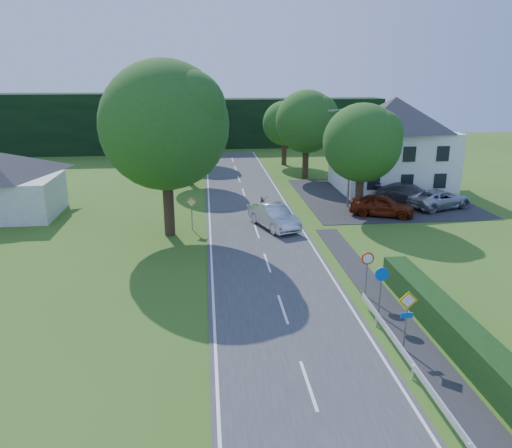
{
  "coord_description": "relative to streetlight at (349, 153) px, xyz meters",
  "views": [
    {
      "loc": [
        -3.42,
        -9.08,
        10.74
      ],
      "look_at": [
        -0.54,
        19.18,
        2.07
      ],
      "focal_mm": 35.0,
      "sensor_mm": 36.0,
      "label": 1
    }
  ],
  "objects": [
    {
      "name": "motorcycle",
      "position": [
        -6.89,
        0.14,
        -3.87
      ],
      "size": [
        0.81,
        2.13,
        1.1
      ],
      "primitive_type": "imported",
      "rotation": [
        0.0,
        0.0,
        0.04
      ],
      "color": "black",
      "rests_on": "road"
    },
    {
      "name": "house_white",
      "position": [
        5.94,
        6.0,
        -0.06
      ],
      "size": [
        10.6,
        8.4,
        8.6
      ],
      "color": "white",
      "rests_on": "ground"
    },
    {
      "name": "tree_left_far",
      "position": [
        -13.06,
        10.0,
        -0.17
      ],
      "size": [
        7.0,
        7.0,
        8.58
      ],
      "primitive_type": null,
      "color": "#275319",
      "rests_on": "ground"
    },
    {
      "name": "treeline_left",
      "position": [
        -36.06,
        32.0,
        -0.46
      ],
      "size": [
        44.0,
        6.0,
        8.0
      ],
      "primitive_type": "cube",
      "color": "black",
      "rests_on": "ground"
    },
    {
      "name": "tree_right_mid",
      "position": [
        0.44,
        -2.0,
        -0.17
      ],
      "size": [
        7.0,
        7.0,
        8.58
      ],
      "primitive_type": null,
      "color": "#275319",
      "rests_on": "ground"
    },
    {
      "name": "tree_right_far",
      "position": [
        -1.06,
        12.0,
        0.08
      ],
      "size": [
        7.4,
        7.4,
        9.09
      ],
      "primitive_type": null,
      "color": "#275319",
      "rests_on": "ground"
    },
    {
      "name": "sign_speed_limit",
      "position": [
        -3.76,
        -17.03,
        -2.7
      ],
      "size": [
        0.64,
        0.11,
        2.37
      ],
      "color": "gray",
      "rests_on": "ground"
    },
    {
      "name": "sign_priority_right",
      "position": [
        -3.76,
        -22.02,
        -2.67
      ],
      "size": [
        0.78,
        0.09,
        2.59
      ],
      "color": "gray",
      "rests_on": "ground"
    },
    {
      "name": "streetlight",
      "position": [
        0.0,
        0.0,
        0.0
      ],
      "size": [
        2.03,
        0.18,
        8.0
      ],
      "color": "gray",
      "rests_on": "ground"
    },
    {
      "name": "line_centre",
      "position": [
        -8.06,
        -10.0,
        -4.42
      ],
      "size": [
        0.12,
        80.0,
        0.01
      ],
      "primitive_type": null,
      "color": "white",
      "rests_on": "road"
    },
    {
      "name": "parked_car_grey",
      "position": [
        5.73,
        0.85,
        -3.63
      ],
      "size": [
        5.82,
        4.66,
        1.58
      ],
      "primitive_type": "imported",
      "rotation": [
        0.0,
        0.0,
        1.04
      ],
      "color": "#4C4B50",
      "rests_on": "parking_pad"
    },
    {
      "name": "line_edge_left",
      "position": [
        -11.31,
        -10.0,
        -4.42
      ],
      "size": [
        0.12,
        80.0,
        0.01
      ],
      "primitive_type": "cube",
      "color": "white",
      "rests_on": "road"
    },
    {
      "name": "tree_left_back",
      "position": [
        -12.56,
        22.0,
        -0.43
      ],
      "size": [
        6.6,
        6.6,
        8.07
      ],
      "primitive_type": null,
      "color": "#275319",
      "rests_on": "ground"
    },
    {
      "name": "tree_right_back",
      "position": [
        -2.06,
        20.0,
        -0.68
      ],
      "size": [
        6.2,
        6.2,
        7.56
      ],
      "primitive_type": null,
      "color": "#275319",
      "rests_on": "ground"
    },
    {
      "name": "parasol",
      "position": [
        2.58,
        5.0,
        -3.37
      ],
      "size": [
        2.93,
        2.96,
        2.11
      ],
      "primitive_type": "imported",
      "rotation": [
        0.0,
        0.0,
        -0.33
      ],
      "color": "red",
      "rests_on": "parking_pad"
    },
    {
      "name": "parked_car_silver_b",
      "position": [
        7.52,
        -1.22,
        -3.67
      ],
      "size": [
        5.96,
        4.21,
        1.51
      ],
      "primitive_type": "imported",
      "rotation": [
        0.0,
        0.0,
        1.92
      ],
      "color": "#BCBAC2",
      "rests_on": "parking_pad"
    },
    {
      "name": "parked_car_red",
      "position": [
        2.01,
        -2.96,
        -3.59
      ],
      "size": [
        5.27,
        3.66,
        1.67
      ],
      "primitive_type": "imported",
      "rotation": [
        0.0,
        0.0,
        1.19
      ],
      "color": "#621D0A",
      "rests_on": "parking_pad"
    },
    {
      "name": "treeline_right",
      "position": [
        -0.06,
        36.0,
        -0.96
      ],
      "size": [
        30.0,
        5.0,
        7.0
      ],
      "primitive_type": "cube",
      "color": "black",
      "rests_on": "ground"
    },
    {
      "name": "road",
      "position": [
        -8.06,
        -10.0,
        -4.44
      ],
      "size": [
        7.0,
        80.0,
        0.04
      ],
      "primitive_type": "cube",
      "color": "#393A3C",
      "rests_on": "ground"
    },
    {
      "name": "line_edge_right",
      "position": [
        -4.81,
        -10.0,
        -4.42
      ],
      "size": [
        0.12,
        80.0,
        0.01
      ],
      "primitive_type": "cube",
      "color": "white",
      "rests_on": "road"
    },
    {
      "name": "moving_car",
      "position": [
        -6.74,
        -5.19,
        -3.59
      ],
      "size": [
        3.43,
        5.38,
        1.67
      ],
      "primitive_type": "imported",
      "rotation": [
        0.0,
        0.0,
        0.36
      ],
      "color": "silver",
      "rests_on": "road"
    },
    {
      "name": "sign_roundabout",
      "position": [
        -3.76,
        -19.02,
        -2.79
      ],
      "size": [
        0.64,
        0.08,
        2.37
      ],
      "color": "gray",
      "rests_on": "ground"
    },
    {
      "name": "tree_main",
      "position": [
        -14.06,
        -6.0,
        1.36
      ],
      "size": [
        9.4,
        9.4,
        11.64
      ],
      "primitive_type": null,
      "color": "#275319",
      "rests_on": "ground"
    },
    {
      "name": "parking_pad",
      "position": [
        3.94,
        3.0,
        -4.44
      ],
      "size": [
        14.0,
        16.0,
        0.04
      ],
      "primitive_type": "cube",
      "color": "#242427",
      "rests_on": "ground"
    },
    {
      "name": "sign_priority_left",
      "position": [
        -12.56,
        -5.02,
        -2.75
      ],
      "size": [
        0.78,
        0.09,
        2.44
      ],
      "color": "gray",
      "rests_on": "ground"
    }
  ]
}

